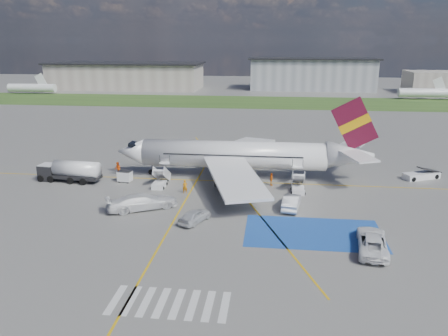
# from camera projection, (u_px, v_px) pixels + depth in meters

# --- Properties ---
(ground) EXTENTS (400.00, 400.00, 0.00)m
(ground) POSITION_uv_depth(u_px,v_px,m) (222.00, 214.00, 49.89)
(ground) COLOR #60605E
(ground) RESTS_ON ground
(grass_strip) EXTENTS (400.00, 30.00, 0.01)m
(grass_strip) POSITION_uv_depth(u_px,v_px,m) (257.00, 102.00, 140.45)
(grass_strip) COLOR #2D4C1E
(grass_strip) RESTS_ON ground
(taxiway_line_main) EXTENTS (120.00, 0.20, 0.01)m
(taxiway_line_main) POSITION_uv_depth(u_px,v_px,m) (232.00, 182.00, 61.33)
(taxiway_line_main) COLOR gold
(taxiway_line_main) RESTS_ON ground
(taxiway_line_cross) EXTENTS (0.20, 60.00, 0.01)m
(taxiway_line_cross) POSITION_uv_depth(u_px,v_px,m) (156.00, 252.00, 40.91)
(taxiway_line_cross) COLOR gold
(taxiway_line_cross) RESTS_ON ground
(taxiway_line_diag) EXTENTS (20.71, 56.45, 0.01)m
(taxiway_line_diag) POSITION_uv_depth(u_px,v_px,m) (232.00, 182.00, 61.33)
(taxiway_line_diag) COLOR gold
(taxiway_line_diag) RESTS_ON ground
(staging_box) EXTENTS (14.00, 8.00, 0.01)m
(staging_box) POSITION_uv_depth(u_px,v_px,m) (313.00, 233.00, 44.97)
(staging_box) COLOR #1B49A3
(staging_box) RESTS_ON ground
(crosswalk) EXTENTS (9.00, 4.00, 0.01)m
(crosswalk) POSITION_uv_depth(u_px,v_px,m) (169.00, 303.00, 32.93)
(crosswalk) COLOR silver
(crosswalk) RESTS_ON ground
(terminal_west) EXTENTS (60.00, 22.00, 10.00)m
(terminal_west) POSITION_uv_depth(u_px,v_px,m) (127.00, 76.00, 178.51)
(terminal_west) COLOR gray
(terminal_west) RESTS_ON ground
(terminal_centre) EXTENTS (48.00, 18.00, 12.00)m
(terminal_centre) POSITION_uv_depth(u_px,v_px,m) (312.00, 74.00, 174.69)
(terminal_centre) COLOR gray
(terminal_centre) RESTS_ON ground
(airliner) EXTENTS (36.81, 32.95, 11.92)m
(airliner) POSITION_uv_depth(u_px,v_px,m) (244.00, 155.00, 62.12)
(airliner) COLOR white
(airliner) RESTS_ON ground
(airstairs_fwd) EXTENTS (1.90, 5.20, 3.60)m
(airstairs_fwd) POSITION_uv_depth(u_px,v_px,m) (160.00, 182.00, 59.07)
(airstairs_fwd) COLOR white
(airstairs_fwd) RESTS_ON ground
(airstairs_aft) EXTENTS (1.90, 5.20, 3.60)m
(airstairs_aft) POSITION_uv_depth(u_px,v_px,m) (298.00, 187.00, 57.02)
(airstairs_aft) COLOR white
(airstairs_aft) RESTS_ON ground
(fuel_tanker) EXTENTS (9.06, 3.35, 3.02)m
(fuel_tanker) POSITION_uv_depth(u_px,v_px,m) (70.00, 173.00, 61.05)
(fuel_tanker) COLOR black
(fuel_tanker) RESTS_ON ground
(gpu_cart) EXTENTS (2.04, 1.46, 1.58)m
(gpu_cart) POSITION_uv_depth(u_px,v_px,m) (125.00, 177.00, 61.02)
(gpu_cart) COLOR white
(gpu_cart) RESTS_ON ground
(belt_loader) EXTENTS (5.85, 3.87, 1.71)m
(belt_loader) POSITION_uv_depth(u_px,v_px,m) (421.00, 176.00, 62.54)
(belt_loader) COLOR white
(belt_loader) RESTS_ON ground
(car_silver_a) EXTENTS (3.42, 4.73, 1.50)m
(car_silver_a) POSITION_uv_depth(u_px,v_px,m) (195.00, 216.00, 47.40)
(car_silver_a) COLOR #B7BABF
(car_silver_a) RESTS_ON ground
(car_silver_b) EXTENTS (2.52, 5.38, 1.71)m
(car_silver_b) POSITION_uv_depth(u_px,v_px,m) (291.00, 202.00, 51.28)
(car_silver_b) COLOR silver
(car_silver_b) RESTS_ON ground
(van_white_a) EXTENTS (3.39, 6.02, 2.14)m
(van_white_a) POSITION_uv_depth(u_px,v_px,m) (372.00, 239.00, 41.17)
(van_white_a) COLOR white
(van_white_a) RESTS_ON ground
(van_white_b) EXTENTS (6.66, 5.14, 2.43)m
(van_white_b) POSITION_uv_depth(u_px,v_px,m) (142.00, 199.00, 51.00)
(van_white_b) COLOR silver
(van_white_b) RESTS_ON ground
(crew_fwd) EXTENTS (0.71, 0.53, 1.77)m
(crew_fwd) POSITION_uv_depth(u_px,v_px,m) (185.00, 187.00, 56.35)
(crew_fwd) COLOR orange
(crew_fwd) RESTS_ON ground
(crew_nose) EXTENTS (1.16, 1.18, 1.93)m
(crew_nose) POSITION_uv_depth(u_px,v_px,m) (118.00, 168.00, 64.18)
(crew_nose) COLOR #EB550C
(crew_nose) RESTS_ON ground
(crew_aft) EXTENTS (0.45, 1.03, 1.75)m
(crew_aft) POSITION_uv_depth(u_px,v_px,m) (271.00, 179.00, 59.49)
(crew_aft) COLOR orange
(crew_aft) RESTS_ON ground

